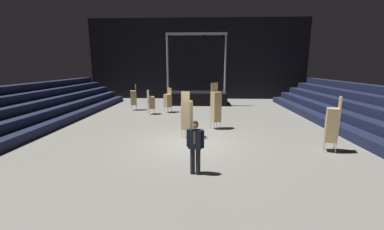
{
  "coord_description": "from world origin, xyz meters",
  "views": [
    {
      "loc": [
        0.58,
        -10.31,
        3.38
      ],
      "look_at": [
        0.14,
        -0.63,
        1.4
      ],
      "focal_mm": 22.73,
      "sensor_mm": 36.0,
      "label": 1
    }
  ],
  "objects_px": {
    "chair_stack_front_right": "(168,100)",
    "chair_stack_mid_left": "(187,115)",
    "chair_stack_mid_right": "(216,106)",
    "chair_stack_rear_left": "(332,124)",
    "chair_stack_front_left": "(151,102)",
    "chair_stack_mid_centre": "(134,97)",
    "stage_riser": "(196,97)",
    "man_with_tie": "(195,144)"
  },
  "relations": [
    {
      "from": "stage_riser",
      "to": "chair_stack_front_left",
      "type": "bearing_deg",
      "value": -122.06
    },
    {
      "from": "chair_stack_mid_left",
      "to": "chair_stack_mid_centre",
      "type": "relative_size",
      "value": 1.13
    },
    {
      "from": "man_with_tie",
      "to": "chair_stack_mid_right",
      "type": "distance_m",
      "value": 5.79
    },
    {
      "from": "chair_stack_mid_centre",
      "to": "chair_stack_mid_right",
      "type": "bearing_deg",
      "value": -149.32
    },
    {
      "from": "chair_stack_front_right",
      "to": "man_with_tie",
      "type": "bearing_deg",
      "value": 146.28
    },
    {
      "from": "chair_stack_front_right",
      "to": "chair_stack_mid_left",
      "type": "relative_size",
      "value": 0.81
    },
    {
      "from": "chair_stack_rear_left",
      "to": "chair_stack_mid_left",
      "type": "bearing_deg",
      "value": 92.66
    },
    {
      "from": "chair_stack_front_left",
      "to": "chair_stack_rear_left",
      "type": "xyz_separation_m",
      "value": [
        8.74,
        -7.24,
        0.25
      ]
    },
    {
      "from": "stage_riser",
      "to": "man_with_tie",
      "type": "height_order",
      "value": "stage_riser"
    },
    {
      "from": "chair_stack_front_right",
      "to": "chair_stack_mid_right",
      "type": "relative_size",
      "value": 0.73
    },
    {
      "from": "chair_stack_mid_right",
      "to": "chair_stack_rear_left",
      "type": "distance_m",
      "value": 5.54
    },
    {
      "from": "stage_riser",
      "to": "chair_stack_front_right",
      "type": "bearing_deg",
      "value": -115.47
    },
    {
      "from": "stage_riser",
      "to": "chair_stack_front_left",
      "type": "relative_size",
      "value": 3.51
    },
    {
      "from": "chair_stack_front_left",
      "to": "chair_stack_mid_right",
      "type": "height_order",
      "value": "chair_stack_mid_right"
    },
    {
      "from": "stage_riser",
      "to": "chair_stack_front_right",
      "type": "distance_m",
      "value": 4.61
    },
    {
      "from": "stage_riser",
      "to": "chair_stack_front_right",
      "type": "height_order",
      "value": "stage_riser"
    },
    {
      "from": "chair_stack_mid_left",
      "to": "chair_stack_mid_centre",
      "type": "height_order",
      "value": "chair_stack_mid_left"
    },
    {
      "from": "chair_stack_front_right",
      "to": "chair_stack_mid_left",
      "type": "xyz_separation_m",
      "value": [
        1.82,
        -6.3,
        0.21
      ]
    },
    {
      "from": "chair_stack_mid_left",
      "to": "chair_stack_rear_left",
      "type": "xyz_separation_m",
      "value": [
        5.83,
        -1.68,
        0.0
      ]
    },
    {
      "from": "chair_stack_rear_left",
      "to": "man_with_tie",
      "type": "bearing_deg",
      "value": 132.33
    },
    {
      "from": "chair_stack_rear_left",
      "to": "chair_stack_mid_right",
      "type": "bearing_deg",
      "value": 71.04
    },
    {
      "from": "chair_stack_mid_centre",
      "to": "stage_riser",
      "type": "bearing_deg",
      "value": -72.07
    },
    {
      "from": "chair_stack_front_left",
      "to": "chair_stack_mid_left",
      "type": "bearing_deg",
      "value": -2.19
    },
    {
      "from": "chair_stack_mid_right",
      "to": "chair_stack_rear_left",
      "type": "relative_size",
      "value": 1.11
    },
    {
      "from": "chair_stack_front_left",
      "to": "chair_stack_rear_left",
      "type": "distance_m",
      "value": 11.35
    },
    {
      "from": "chair_stack_front_right",
      "to": "chair_stack_front_left",
      "type": "bearing_deg",
      "value": 77.75
    },
    {
      "from": "chair_stack_front_right",
      "to": "chair_stack_rear_left",
      "type": "bearing_deg",
      "value": 177.27
    },
    {
      "from": "stage_riser",
      "to": "man_with_tie",
      "type": "relative_size",
      "value": 3.46
    },
    {
      "from": "chair_stack_front_right",
      "to": "chair_stack_mid_left",
      "type": "bearing_deg",
      "value": 149.58
    },
    {
      "from": "chair_stack_front_left",
      "to": "chair_stack_mid_centre",
      "type": "relative_size",
      "value": 0.87
    },
    {
      "from": "chair_stack_front_left",
      "to": "chair_stack_front_right",
      "type": "height_order",
      "value": "chair_stack_front_right"
    },
    {
      "from": "stage_riser",
      "to": "chair_stack_rear_left",
      "type": "xyz_separation_m",
      "value": [
        5.67,
        -12.14,
        0.46
      ]
    },
    {
      "from": "man_with_tie",
      "to": "chair_stack_mid_left",
      "type": "bearing_deg",
      "value": -70.03
    },
    {
      "from": "man_with_tie",
      "to": "chair_stack_mid_centre",
      "type": "bearing_deg",
      "value": -52.8
    },
    {
      "from": "chair_stack_rear_left",
      "to": "chair_stack_front_left",
      "type": "bearing_deg",
      "value": 69.07
    },
    {
      "from": "chair_stack_mid_right",
      "to": "chair_stack_mid_centre",
      "type": "xyz_separation_m",
      "value": [
        -6.01,
        5.38,
        -0.25
      ]
    },
    {
      "from": "chair_stack_mid_right",
      "to": "chair_stack_mid_centre",
      "type": "distance_m",
      "value": 8.08
    },
    {
      "from": "chair_stack_mid_centre",
      "to": "chair_stack_mid_left",
      "type": "bearing_deg",
      "value": -164.67
    },
    {
      "from": "stage_riser",
      "to": "chair_stack_mid_left",
      "type": "height_order",
      "value": "stage_riser"
    },
    {
      "from": "stage_riser",
      "to": "chair_stack_mid_centre",
      "type": "relative_size",
      "value": 3.05
    },
    {
      "from": "man_with_tie",
      "to": "chair_stack_front_right",
      "type": "height_order",
      "value": "chair_stack_front_right"
    },
    {
      "from": "chair_stack_front_right",
      "to": "chair_stack_mid_right",
      "type": "distance_m",
      "value": 5.64
    }
  ]
}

